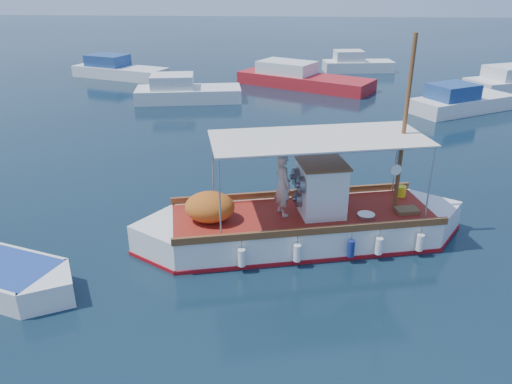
{
  "coord_description": "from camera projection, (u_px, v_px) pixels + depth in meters",
  "views": [
    {
      "loc": [
        -0.46,
        -12.65,
        7.18
      ],
      "look_at": [
        -1.35,
        0.0,
        1.57
      ],
      "focal_mm": 35.0,
      "sensor_mm": 36.0,
      "label": 1
    }
  ],
  "objects": [
    {
      "name": "ground",
      "position": [
        302.0,
        243.0,
        14.42
      ],
      "size": [
        160.0,
        160.0,
        0.0
      ],
      "primitive_type": "plane",
      "color": "black",
      "rests_on": "ground"
    },
    {
      "name": "fishing_caique",
      "position": [
        301.0,
        225.0,
        14.32
      ],
      "size": [
        9.54,
        4.2,
        5.98
      ],
      "rotation": [
        0.0,
        0.0,
        0.23
      ],
      "color": "white",
      "rests_on": "ground"
    },
    {
      "name": "bg_boat_nw",
      "position": [
        185.0,
        93.0,
        30.08
      ],
      "size": [
        6.55,
        3.39,
        1.8
      ],
      "rotation": [
        0.0,
        0.0,
        0.16
      ],
      "color": "silver",
      "rests_on": "ground"
    },
    {
      "name": "bg_boat_n",
      "position": [
        301.0,
        79.0,
        33.85
      ],
      "size": [
        9.42,
        6.88,
        1.8
      ],
      "rotation": [
        0.0,
        0.0,
        -0.5
      ],
      "color": "#AA1C21",
      "rests_on": "ground"
    },
    {
      "name": "bg_boat_ne",
      "position": [
        460.0,
        103.0,
        27.81
      ],
      "size": [
        6.33,
        4.98,
        1.8
      ],
      "rotation": [
        0.0,
        0.0,
        0.53
      ],
      "color": "silver",
      "rests_on": "ground"
    },
    {
      "name": "bg_boat_far_w",
      "position": [
        118.0,
        71.0,
        36.8
      ],
      "size": [
        7.46,
        4.57,
        1.8
      ],
      "rotation": [
        0.0,
        0.0,
        -0.35
      ],
      "color": "silver",
      "rests_on": "ground"
    },
    {
      "name": "bg_boat_far_n",
      "position": [
        356.0,
        65.0,
        39.07
      ],
      "size": [
        5.57,
        2.68,
        1.8
      ],
      "rotation": [
        0.0,
        0.0,
        0.13
      ],
      "color": "silver",
      "rests_on": "ground"
    }
  ]
}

